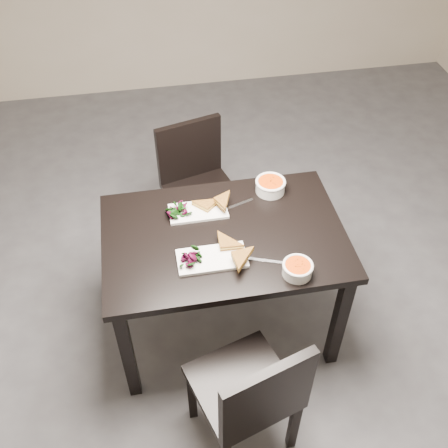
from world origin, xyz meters
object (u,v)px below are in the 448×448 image
Objects in this scene: chair_near at (252,394)px; soup_bowl_far at (270,185)px; plate_far at (198,211)px; plate_near at (212,259)px; table at (224,248)px; soup_bowl_near at (298,268)px; chair_far at (197,181)px.

chair_near reaches higher than soup_bowl_far.
plate_near is at bearing -87.15° from plate_far.
table is at bearing -60.15° from plate_far.
chair_near reaches higher than table.
table is 0.23m from plate_far.
soup_bowl_far reaches higher than soup_bowl_near.
chair_far reaches higher than soup_bowl_far.
chair_near reaches higher than plate_far.
chair_near is 2.85× the size of plate_far.
soup_bowl_near is (0.37, -0.15, 0.03)m from plate_near.
table is 0.43m from soup_bowl_far.
soup_bowl_near is at bearing -47.52° from table.
soup_bowl_far is at bearing 42.53° from table.
table is at bearing 72.11° from chair_near.
plate_far is (-0.07, -0.57, 0.27)m from chair_far.
table is at bearing 132.48° from soup_bowl_near.
soup_bowl_near is at bearing -51.67° from plate_far.
table is 0.44m from soup_bowl_near.
plate_far is at bearing -166.39° from soup_bowl_far.
soup_bowl_near reaches higher than table.
soup_bowl_far is at bearing 13.61° from plate_far.
soup_bowl_near is 0.88× the size of soup_bowl_far.
soup_bowl_far is (0.31, 1.00, 0.31)m from chair_near.
soup_bowl_far is (0.30, 0.28, 0.14)m from table.
chair_near is 1.09m from soup_bowl_far.
plate_near is at bearing -131.80° from soup_bowl_far.
soup_bowl_far reaches higher than plate_far.
plate_far is at bearing 78.75° from chair_near.
soup_bowl_near is (0.32, -1.06, 0.30)m from chair_far.
chair_near is 0.63m from plate_near.
table is at bearing -102.56° from chair_far.
soup_bowl_far is at bearing 88.24° from soup_bowl_near.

